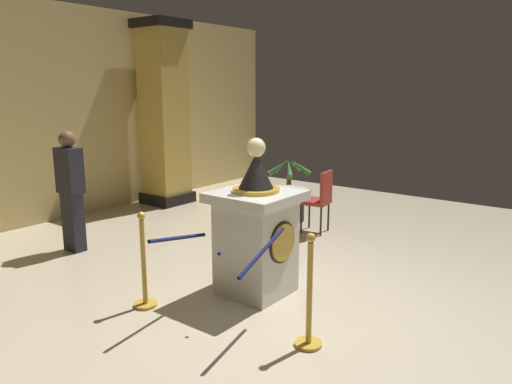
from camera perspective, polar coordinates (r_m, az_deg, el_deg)
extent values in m
plane|color=beige|center=(5.11, 3.53, -13.30)|extent=(11.85, 11.85, 0.00)
cube|color=tan|center=(8.53, -25.89, 8.08)|extent=(11.85, 0.16, 3.54)
cube|color=beige|center=(5.28, 0.00, -6.47)|extent=(0.67, 0.67, 1.02)
cube|color=beige|center=(5.12, 0.00, -0.51)|extent=(0.84, 0.84, 0.10)
cylinder|color=gold|center=(5.04, 3.17, -5.91)|extent=(0.39, 0.03, 0.39)
cylinder|color=black|center=(5.05, 3.08, -5.89)|extent=(0.44, 0.01, 0.44)
cylinder|color=gold|center=(5.11, 0.00, 0.25)|extent=(0.50, 0.50, 0.04)
cone|color=black|center=(5.07, 0.00, 2.50)|extent=(0.37, 0.37, 0.37)
cylinder|color=gold|center=(5.05, 0.00, 4.38)|extent=(0.03, 0.03, 0.05)
sphere|color=beige|center=(5.04, 0.00, 5.23)|extent=(0.20, 0.20, 0.20)
cylinder|color=gold|center=(5.25, -12.75, -12.69)|extent=(0.24, 0.24, 0.03)
cylinder|color=gold|center=(5.09, -12.99, -8.15)|extent=(0.05, 0.05, 0.92)
sphere|color=gold|center=(4.94, -13.26, -2.71)|extent=(0.08, 0.08, 0.08)
cylinder|color=gold|center=(4.45, 6.13, -17.22)|extent=(0.24, 0.24, 0.03)
cylinder|color=gold|center=(4.25, 6.27, -11.88)|extent=(0.05, 0.05, 0.94)
sphere|color=gold|center=(4.07, 6.43, -5.33)|extent=(0.08, 0.08, 0.08)
cylinder|color=#141947|center=(4.72, -8.99, -5.31)|extent=(0.88, 0.21, 0.22)
cylinder|color=#141947|center=(4.29, 0.78, -6.95)|extent=(0.88, 0.21, 0.22)
sphere|color=#141947|center=(4.52, -4.33, -7.20)|extent=(0.04, 0.04, 0.04)
cube|color=black|center=(9.67, -10.29, -0.60)|extent=(0.79, 0.79, 0.20)
cube|color=gold|center=(9.45, -10.66, 8.92)|extent=(0.68, 0.68, 3.40)
cube|color=black|center=(9.51, -11.06, 18.72)|extent=(0.82, 0.82, 0.16)
cylinder|color=black|center=(8.23, 3.82, -1.90)|extent=(0.53, 0.53, 0.41)
cylinder|color=brown|center=(8.14, 3.86, 0.71)|extent=(0.08, 0.08, 0.36)
cone|color=#387533|center=(8.24, 4.57, 3.13)|extent=(0.39, 0.12, 0.24)
cone|color=#387533|center=(8.22, 2.97, 3.13)|extent=(0.16, 0.36, 0.33)
cone|color=#387533|center=(8.01, 2.64, 2.90)|extent=(0.35, 0.29, 0.32)
cone|color=#387533|center=(7.90, 3.88, 2.75)|extent=(0.34, 0.28, 0.33)
cone|color=#387533|center=(8.06, 5.22, 2.91)|extent=(0.22, 0.36, 0.33)
cube|color=#26262D|center=(7.09, -20.54, -3.28)|extent=(0.18, 0.28, 0.81)
cube|color=#26262D|center=(6.94, -20.97, 2.38)|extent=(0.22, 0.36, 0.61)
sphere|color=brown|center=(6.89, -21.23, 5.77)|extent=(0.22, 0.22, 0.22)
cylinder|color=#332D28|center=(7.29, 3.61, -5.30)|extent=(0.41, 0.41, 0.03)
cylinder|color=#332D28|center=(7.19, 3.65, -2.62)|extent=(0.06, 0.06, 0.74)
cylinder|color=silver|center=(7.11, 3.69, 0.25)|extent=(0.59, 0.59, 0.03)
cylinder|color=black|center=(7.80, 6.24, -2.58)|extent=(0.03, 0.03, 0.45)
cylinder|color=black|center=(7.52, 5.30, -3.12)|extent=(0.03, 0.03, 0.45)
cylinder|color=black|center=(7.69, 8.45, -2.85)|extent=(0.03, 0.03, 0.45)
cylinder|color=black|center=(7.40, 7.58, -3.42)|extent=(0.03, 0.03, 0.45)
cube|color=maroon|center=(7.54, 6.94, -1.12)|extent=(0.46, 0.46, 0.06)
cube|color=maroon|center=(7.42, 8.21, 0.66)|extent=(0.40, 0.11, 0.45)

